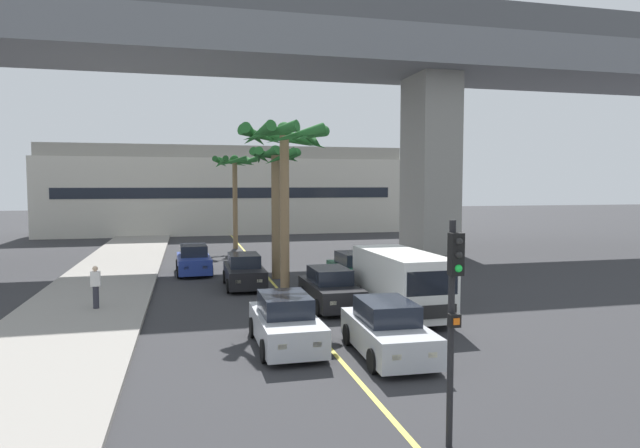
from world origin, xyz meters
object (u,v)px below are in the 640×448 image
palm_tree_far_median (235,171)px  car_queue_fourth (286,323)px  pedestrian_near_crosswalk (96,286)px  car_queue_sixth (330,289)px  car_queue_third (194,260)px  car_queue_fifth (244,272)px  palm_tree_mid_median (284,151)px  delivery_van (401,281)px  palm_tree_near_median (276,175)px  car_queue_front (387,331)px  car_queue_second (355,270)px  traffic_light_median_near (453,303)px

palm_tree_far_median → car_queue_fourth: bearing=-91.6°
pedestrian_near_crosswalk → car_queue_sixth: bearing=-8.4°
car_queue_third → car_queue_sixth: 11.02m
car_queue_third → car_queue_fifth: same height
palm_tree_mid_median → palm_tree_far_median: bearing=90.6°
car_queue_third → delivery_van: 13.81m
delivery_van → pedestrian_near_crosswalk: delivery_van is taller
palm_tree_near_median → pedestrian_near_crosswalk: palm_tree_near_median is taller
car_queue_front → car_queue_sixth: bearing=90.1°
pedestrian_near_crosswalk → delivery_van: bearing=-16.5°
car_queue_second → pedestrian_near_crosswalk: pedestrian_near_crosswalk is taller
car_queue_second → delivery_van: (-0.24, -6.43, 0.57)m
car_queue_fifth → car_queue_sixth: (2.85, -5.15, 0.00)m
car_queue_sixth → palm_tree_mid_median: size_ratio=0.57×
car_queue_second → car_queue_sixth: size_ratio=1.01×
car_queue_third → car_queue_fourth: bearing=-80.3°
car_queue_second → delivery_van: size_ratio=0.79×
car_queue_fourth → car_queue_fifth: size_ratio=1.00×
car_queue_sixth → car_queue_second: bearing=61.8°
delivery_van → palm_tree_mid_median: palm_tree_mid_median is taller
traffic_light_median_near → pedestrian_near_crosswalk: size_ratio=2.59×
car_queue_third → car_queue_second: bearing=-35.1°
car_queue_fifth → car_queue_sixth: bearing=-61.0°
car_queue_fourth → pedestrian_near_crosswalk: 8.70m
palm_tree_mid_median → palm_tree_far_median: size_ratio=1.03×
car_queue_fifth → car_queue_second: bearing=-7.4°
traffic_light_median_near → car_queue_second: bearing=78.9°
car_queue_sixth → palm_tree_near_median: (-1.01, 7.15, 4.63)m
car_queue_front → car_queue_third: bearing=107.7°
car_queue_third → palm_tree_far_median: size_ratio=0.59×
car_queue_third → car_queue_sixth: size_ratio=1.01×
car_queue_fourth → pedestrian_near_crosswalk: pedestrian_near_crosswalk is taller
car_queue_second → car_queue_fourth: same height
car_queue_sixth → delivery_van: (2.16, -1.96, 0.57)m
car_queue_sixth → car_queue_fifth: bearing=119.0°
car_queue_sixth → palm_tree_near_median: size_ratio=0.60×
pedestrian_near_crosswalk → car_queue_second: bearing=15.7°
car_queue_fourth → delivery_van: bearing=30.5°
car_queue_sixth → palm_tree_mid_median: 5.73m
car_queue_second → palm_tree_mid_median: (-4.07, -3.64, 5.42)m
traffic_light_median_near → delivery_van: bearing=73.2°
car_queue_third → palm_tree_mid_median: 11.00m
car_queue_front → palm_tree_mid_median: palm_tree_mid_median is taller
car_queue_fifth → pedestrian_near_crosswalk: (-5.99, -3.85, 0.28)m
delivery_van → car_queue_fifth: bearing=125.2°
car_queue_third → car_queue_fourth: size_ratio=1.01×
car_queue_front → car_queue_sixth: size_ratio=1.01×
palm_tree_mid_median → car_queue_third: bearing=111.2°
palm_tree_near_median → pedestrian_near_crosswalk: size_ratio=4.22×
delivery_van → palm_tree_mid_median: 6.79m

